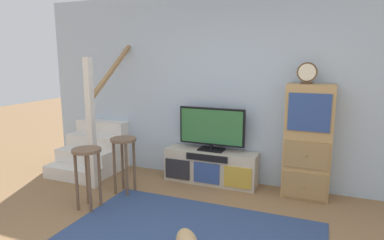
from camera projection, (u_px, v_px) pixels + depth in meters
back_wall at (237, 89)px, 4.72m from camera, size 6.40×0.12×2.70m
media_console at (211, 167)px, 4.79m from camera, size 1.34×0.38×0.48m
television at (212, 128)px, 4.71m from camera, size 0.96×0.22×0.62m
side_cabinet at (308, 142)px, 4.23m from camera, size 0.58×0.38×1.47m
desk_clock at (307, 73)px, 4.08m from camera, size 0.24×0.08×0.27m
staircase at (101, 145)px, 5.49m from camera, size 1.00×1.36×2.20m
bar_stool_near at (87, 165)px, 3.91m from camera, size 0.34×0.34×0.74m
bar_stool_far at (124, 153)px, 4.37m from camera, size 0.34×0.34×0.75m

